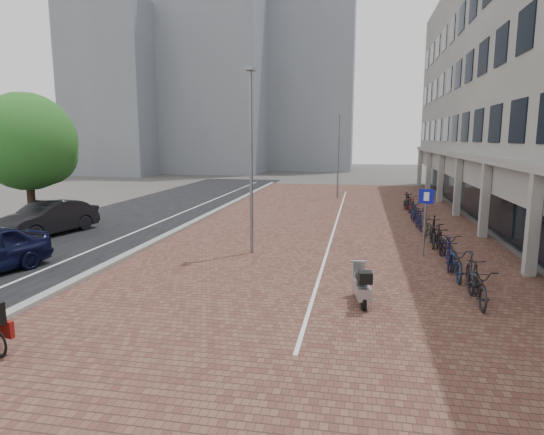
{
  "coord_description": "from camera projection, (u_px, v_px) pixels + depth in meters",
  "views": [
    {
      "loc": [
        3.4,
        -11.77,
        4.38
      ],
      "look_at": [
        0.0,
        6.0,
        1.3
      ],
      "focal_mm": 30.76,
      "sensor_mm": 36.0,
      "label": 1
    }
  ],
  "objects": [
    {
      "name": "plaza_brick",
      "position": [
        332.0,
        224.0,
        24.01
      ],
      "size": [
        14.5,
        42.0,
        0.04
      ],
      "primitive_type": "cube",
      "color": "brown",
      "rests_on": "ground"
    },
    {
      "name": "street_tree",
      "position": [
        30.0,
        145.0,
        21.32
      ],
      "size": [
        4.43,
        4.43,
        6.45
      ],
      "color": "#382619",
      "rests_on": "ground"
    },
    {
      "name": "bike_row",
      "position": [
        426.0,
        224.0,
        21.36
      ],
      "size": [
        1.18,
        20.41,
        1.05
      ],
      "color": "black",
      "rests_on": "ground"
    },
    {
      "name": "lamp_near",
      "position": [
        251.0,
        164.0,
        17.37
      ],
      "size": [
        0.12,
        0.12,
        6.86
      ],
      "primitive_type": "cylinder",
      "color": "slate",
      "rests_on": "ground"
    },
    {
      "name": "curb",
      "position": [
        201.0,
        219.0,
        25.31
      ],
      "size": [
        0.35,
        42.0,
        0.14
      ],
      "primitive_type": "cube",
      "color": "gray",
      "rests_on": "ground"
    },
    {
      "name": "parking_line",
      "position": [
        336.0,
        224.0,
        23.97
      ],
      "size": [
        0.1,
        30.0,
        0.0
      ],
      "primitive_type": "cube",
      "color": "white",
      "rests_on": "plaza_brick"
    },
    {
      "name": "ground",
      "position": [
        231.0,
        300.0,
        12.76
      ],
      "size": [
        140.0,
        140.0,
        0.0
      ],
      "primitive_type": "plane",
      "color": "#474442",
      "rests_on": "ground"
    },
    {
      "name": "street_asphalt",
      "position": [
        134.0,
        218.0,
        26.05
      ],
      "size": [
        8.0,
        50.0,
        0.03
      ],
      "primitive_type": "cube",
      "color": "black",
      "rests_on": "ground"
    },
    {
      "name": "lamp_far",
      "position": [
        338.0,
        157.0,
        33.76
      ],
      "size": [
        0.12,
        0.12,
        6.06
      ],
      "primitive_type": "cylinder",
      "color": "gray",
      "rests_on": "ground"
    },
    {
      "name": "parking_sign",
      "position": [
        425.0,
        212.0,
        17.12
      ],
      "size": [
        0.52,
        0.21,
        2.55
      ],
      "rotation": [
        0.0,
        0.0,
        -0.33
      ],
      "color": "slate",
      "rests_on": "ground"
    },
    {
      "name": "bg_towers",
      "position": [
        226.0,
        64.0,
        60.46
      ],
      "size": [
        33.0,
        23.0,
        32.0
      ],
      "color": "gray",
      "rests_on": "ground"
    },
    {
      "name": "car_dark",
      "position": [
        48.0,
        218.0,
        21.25
      ],
      "size": [
        2.62,
        5.0,
        1.57
      ],
      "primitive_type": "imported",
      "rotation": [
        0.0,
        0.0,
        -0.21
      ],
      "color": "black",
      "rests_on": "ground"
    },
    {
      "name": "scooter_front",
      "position": [
        361.0,
        284.0,
        12.41
      ],
      "size": [
        0.7,
        1.61,
        1.07
      ],
      "primitive_type": null,
      "rotation": [
        0.0,
        0.0,
        0.14
      ],
      "color": "#939397",
      "rests_on": "ground"
    },
    {
      "name": "lane_line",
      "position": [
        168.0,
        218.0,
        25.67
      ],
      "size": [
        0.12,
        44.0,
        0.0
      ],
      "primitive_type": "cube",
      "color": "white",
      "rests_on": "street_asphalt"
    }
  ]
}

